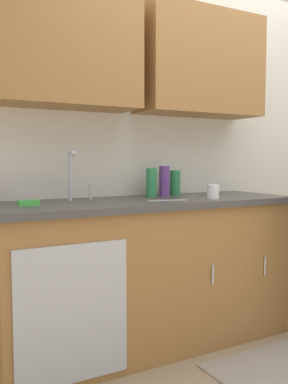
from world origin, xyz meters
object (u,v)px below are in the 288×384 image
at_px(sink, 85,205).
at_px(knife_on_counter, 167,200).
at_px(bottle_dish_liquid, 164,181).
at_px(bottle_water_tall, 175,183).
at_px(cup_by_sink, 213,192).
at_px(sponge, 28,203).
at_px(bottle_cleaner_spray, 151,182).

distance_m(sink, knife_on_counter, 0.50).
bearing_deg(bottle_dish_liquid, knife_on_counter, -118.52).
bearing_deg(sink, bottle_water_tall, 14.73).
bearing_deg(cup_by_sink, bottle_dish_liquid, 117.37).
relative_size(sink, bottle_water_tall, 2.89).
bearing_deg(sink, sponge, -177.54).
relative_size(bottle_cleaner_spray, bottle_water_tall, 1.11).
xyz_separation_m(sink, bottle_water_tall, (0.76, 0.20, 0.10)).
bearing_deg(knife_on_counter, sink, 179.21).
bearing_deg(knife_on_counter, cup_by_sink, 10.58).
bearing_deg(bottle_cleaner_spray, cup_by_sink, -50.75).
bearing_deg(sink, bottle_dish_liquid, 12.66).
distance_m(bottle_dish_liquid, cup_by_sink, 0.37).
bearing_deg(knife_on_counter, sponge, -172.92).
relative_size(cup_by_sink, knife_on_counter, 0.38).
bearing_deg(sink, knife_on_counter, -17.24).
bearing_deg(bottle_water_tall, cup_by_sink, -83.69).
bearing_deg(bottle_cleaner_spray, bottle_water_tall, 13.08).
relative_size(sink, bottle_dish_liquid, 2.44).
xyz_separation_m(bottle_cleaner_spray, knife_on_counter, (-0.06, -0.29, -0.09)).
distance_m(bottle_dish_liquid, bottle_water_tall, 0.14).
distance_m(cup_by_sink, sponge, 1.14).
bearing_deg(bottle_dish_liquid, bottle_cleaner_spray, 177.35).
bearing_deg(bottle_water_tall, knife_on_counter, -129.18).
bearing_deg(sponge, bottle_dish_liquid, 9.21).
relative_size(bottle_water_tall, sponge, 1.57).
bearing_deg(knife_on_counter, bottle_water_tall, 67.27).
bearing_deg(sponge, bottle_water_tall, 11.08).
bearing_deg(sink, cup_by_sink, -12.74).
bearing_deg(bottle_water_tall, sponge, -168.92).
xyz_separation_m(sink, knife_on_counter, (0.47, -0.15, 0.02)).
distance_m(sink, bottle_cleaner_spray, 0.56).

